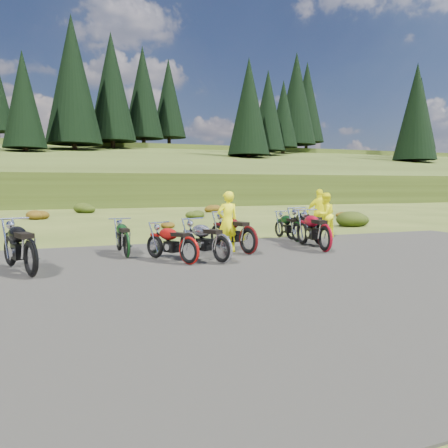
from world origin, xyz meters
name	(u,v)px	position (x,y,z in m)	size (l,w,h in m)	color
ground	(259,260)	(0.00, 0.00, 0.00)	(300.00, 300.00, 0.00)	#3B4B19
gravel_pad	(297,274)	(0.00, -2.00, 0.00)	(20.00, 12.00, 0.04)	black
hill_slope	(101,200)	(0.00, 50.00, 0.00)	(300.00, 46.00, 3.00)	#364216
hill_plateau	(82,193)	(0.00, 110.00, 0.00)	(300.00, 90.00, 9.17)	#364216
conifer_21	(23,99)	(-9.00, 50.00, 12.56)	(5.28, 5.28, 14.00)	black
conifer_22	(73,79)	(-3.00, 56.00, 16.77)	(7.92, 7.92, 20.00)	black
conifer_23	(112,87)	(3.00, 62.00, 17.47)	(7.48, 7.48, 19.00)	black
conifer_24	(143,93)	(9.00, 68.00, 18.16)	(7.04, 7.04, 18.00)	black
conifer_25	(169,98)	(15.00, 74.00, 18.66)	(6.60, 6.60, 17.00)	black
conifer_26	(249,106)	(21.00, 49.00, 13.37)	(6.16, 6.16, 16.00)	black
conifer_27	(268,111)	(27.00, 55.00, 14.06)	(5.72, 5.72, 15.00)	black
conifer_28	(283,114)	(33.00, 61.00, 14.76)	(5.28, 5.28, 14.00)	black
conifer_29	(296,99)	(39.00, 67.00, 18.97)	(7.92, 7.92, 20.00)	black
conifer_30	(307,102)	(45.00, 73.00, 19.66)	(7.48, 7.48, 19.00)	black
conifer_31	(416,112)	(51.00, 48.00, 14.18)	(7.04, 7.04, 18.00)	black
conifer_32	(417,115)	(57.00, 54.00, 14.87)	(6.60, 6.60, 17.00)	black
conifer_33	(418,117)	(63.00, 60.00, 15.56)	(6.16, 6.16, 16.00)	black
conifer_34	(419,120)	(69.00, 66.00, 16.26)	(5.72, 5.72, 15.00)	black
conifer_35	(419,122)	(75.00, 72.00, 16.95)	(5.28, 5.28, 14.00)	black
conifer_36	(420,113)	(81.00, 78.00, 20.16)	(7.92, 7.92, 20.00)	black
shrub_2	(37,213)	(-6.20, 16.60, 0.38)	(1.30, 1.30, 0.77)	#61340C
shrub_3	(86,206)	(-3.30, 21.90, 0.46)	(1.56, 1.56, 0.92)	#21350D
shrub_4	(166,223)	(-0.40, 9.20, 0.23)	(0.77, 0.77, 0.45)	#61340C
shrub_5	(194,213)	(2.50, 14.50, 0.31)	(1.03, 1.03, 0.61)	#21350D
shrub_6	(212,207)	(5.40, 19.80, 0.38)	(1.30, 1.30, 0.77)	#61340C
shrub_7	(354,216)	(8.30, 7.10, 0.46)	(1.56, 1.56, 0.92)	#21350D
shrub_8	(339,213)	(11.20, 12.40, 0.23)	(0.77, 0.77, 0.45)	#61340C
motorcycle_0	(32,279)	(-5.49, -0.46, 0.00)	(2.32, 0.77, 1.22)	black
motorcycle_1	(189,266)	(-1.97, -0.20, 0.00)	(1.94, 0.65, 1.01)	#970E0B
motorcycle_2	(127,259)	(-3.26, 1.32, 0.00)	(1.95, 0.65, 1.02)	black
motorcycle_3	(222,265)	(-1.17, -0.36, 0.00)	(2.09, 0.70, 1.10)	#AAABAF
motorcycle_4	(248,255)	(0.02, 0.75, 0.00)	(2.26, 0.75, 1.19)	#4D0C0D
motorcycle_5	(321,247)	(2.88, 1.53, 0.00)	(2.30, 0.77, 1.21)	black
motorcycle_6	(325,253)	(2.27, 0.37, 0.00)	(2.31, 0.77, 1.21)	maroon
motorcycle_7	(297,243)	(2.65, 2.67, 0.00)	(1.97, 0.66, 1.03)	black
person_middle	(228,223)	(-0.37, 1.37, 0.88)	(0.64, 0.42, 1.76)	yellow
person_right_a	(325,216)	(4.24, 3.40, 0.83)	(0.81, 0.63, 1.66)	yellow
person_right_b	(320,213)	(4.43, 4.03, 0.90)	(1.05, 0.44, 1.79)	yellow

